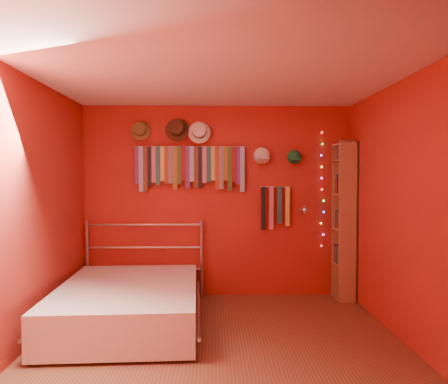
{
  "coord_description": "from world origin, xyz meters",
  "views": [
    {
      "loc": [
        -0.04,
        -3.99,
        1.57
      ],
      "look_at": [
        0.07,
        0.9,
        1.4
      ],
      "focal_mm": 35.0,
      "sensor_mm": 36.0,
      "label": 1
    }
  ],
  "objects": [
    {
      "name": "right_wall",
      "position": [
        1.75,
        0.0,
        1.25
      ],
      "size": [
        0.02,
        3.5,
        2.5
      ],
      "primitive_type": "cube",
      "color": "maroon",
      "rests_on": "ground"
    },
    {
      "name": "left_wall",
      "position": [
        -1.75,
        0.0,
        1.25
      ],
      "size": [
        0.02,
        3.5,
        2.5
      ],
      "primitive_type": "cube",
      "color": "maroon",
      "rests_on": "ground"
    },
    {
      "name": "back_wall",
      "position": [
        0.0,
        1.75,
        1.25
      ],
      "size": [
        3.5,
        0.02,
        2.5
      ],
      "primitive_type": "cube",
      "color": "maroon",
      "rests_on": "ground"
    },
    {
      "name": "bed",
      "position": [
        -0.95,
        0.6,
        0.23
      ],
      "size": [
        1.6,
        2.11,
        1.0
      ],
      "rotation": [
        0.0,
        0.0,
        0.04
      ],
      "color": "#A9A9AE",
      "rests_on": "ground"
    },
    {
      "name": "fedora_white",
      "position": [
        -0.24,
        1.65,
        2.15
      ],
      "size": [
        0.29,
        0.16,
        0.29
      ],
      "rotation": [
        1.36,
        0.0,
        0.0
      ],
      "color": "silver",
      "rests_on": "back_wall"
    },
    {
      "name": "tie_rack",
      "position": [
        -0.36,
        1.68,
        1.72
      ],
      "size": [
        1.45,
        0.03,
        0.6
      ],
      "color": "#A9A9AE",
      "rests_on": "back_wall"
    },
    {
      "name": "small_tie_rack",
      "position": [
        0.75,
        1.69,
        1.19
      ],
      "size": [
        0.4,
        0.03,
        0.57
      ],
      "color": "#A9A9AE",
      "rests_on": "back_wall"
    },
    {
      "name": "bookshelf",
      "position": [
        1.66,
        1.53,
        1.02
      ],
      "size": [
        0.25,
        0.34,
        2.0
      ],
      "color": "olive",
      "rests_on": "ground"
    },
    {
      "name": "fairy_lights",
      "position": [
        1.37,
        1.71,
        1.4
      ],
      "size": [
        0.06,
        0.02,
        1.51
      ],
      "color": "#FF3333",
      "rests_on": "back_wall"
    },
    {
      "name": "cap_green",
      "position": [
        1.0,
        1.7,
        1.83
      ],
      "size": [
        0.18,
        0.23,
        0.18
      ],
      "color": "#1A7837",
      "rests_on": "back_wall"
    },
    {
      "name": "fedora_brown",
      "position": [
        -0.52,
        1.65,
        2.19
      ],
      "size": [
        0.31,
        0.17,
        0.3
      ],
      "rotation": [
        1.36,
        0.0,
        0.0
      ],
      "color": "#412717",
      "rests_on": "back_wall"
    },
    {
      "name": "ground",
      "position": [
        0.0,
        0.0,
        0.0
      ],
      "size": [
        3.5,
        3.5,
        0.0
      ],
      "primitive_type": "plane",
      "color": "brown",
      "rests_on": "ground"
    },
    {
      "name": "reading_lamp",
      "position": [
        1.1,
        1.5,
        1.15
      ],
      "size": [
        0.08,
        0.33,
        0.1
      ],
      "color": "#A9A9AE",
      "rests_on": "back_wall"
    },
    {
      "name": "cap_white",
      "position": [
        0.58,
        1.7,
        1.84
      ],
      "size": [
        0.2,
        0.25,
        0.2
      ],
      "color": "white",
      "rests_on": "back_wall"
    },
    {
      "name": "fedora_olive",
      "position": [
        -1.0,
        1.66,
        2.17
      ],
      "size": [
        0.26,
        0.14,
        0.25
      ],
      "rotation": [
        1.36,
        0.0,
        0.0
      ],
      "color": "brown",
      "rests_on": "back_wall"
    },
    {
      "name": "ceiling",
      "position": [
        0.0,
        0.0,
        2.5
      ],
      "size": [
        3.5,
        3.5,
        0.02
      ],
      "primitive_type": "cube",
      "color": "white",
      "rests_on": "back_wall"
    }
  ]
}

